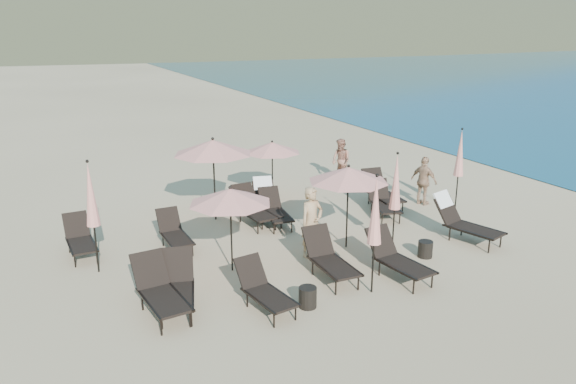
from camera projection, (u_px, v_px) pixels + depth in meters
name	position (u px, v px, depth m)	size (l,w,h in m)	color
ground	(373.00, 273.00, 13.12)	(800.00, 800.00, 0.00)	#D6BA8C
lounger_0	(160.00, 290.00, 11.22)	(0.88, 1.90, 1.05)	black
lounger_1	(177.00, 286.00, 11.43)	(1.15, 1.90, 1.02)	black
lounger_2	(264.00, 289.00, 11.39)	(0.86, 1.70, 0.93)	black
lounger_3	(329.00, 258.00, 12.78)	(0.72, 1.80, 1.03)	black
lounger_4	(397.00, 258.00, 12.80)	(0.89, 1.85, 1.02)	black
lounger_5	(463.00, 220.00, 14.99)	(1.18, 2.03, 1.19)	black
lounger_6	(80.00, 238.00, 14.07)	(0.68, 1.64, 0.93)	black
lounger_7	(174.00, 232.00, 14.49)	(0.64, 1.59, 0.91)	black
lounger_8	(275.00, 210.00, 16.18)	(0.83, 1.72, 0.95)	black
lounger_9	(266.00, 201.00, 16.64)	(1.06, 1.90, 1.12)	black
lounger_10	(383.00, 201.00, 16.92)	(1.12, 1.81, 0.98)	black
lounger_11	(381.00, 191.00, 17.81)	(0.93, 1.92, 1.06)	black
lounger_12	(253.00, 208.00, 16.24)	(0.84, 1.84, 1.03)	black
umbrella_open_0	(230.00, 196.00, 12.75)	(1.93, 1.93, 2.08)	black
umbrella_open_1	(348.00, 174.00, 14.09)	(2.06, 2.06, 2.22)	black
umbrella_open_2	(213.00, 147.00, 16.07)	(2.31, 2.31, 2.49)	black
umbrella_open_3	(272.00, 147.00, 18.05)	(1.86, 1.86, 2.00)	black
umbrella_closed_0	(375.00, 211.00, 11.67)	(0.31, 0.31, 2.67)	black
umbrella_closed_1	(460.00, 154.00, 17.01)	(0.30, 0.30, 2.60)	black
umbrella_closed_2	(91.00, 195.00, 12.65)	(0.32, 0.32, 2.71)	black
umbrella_closed_3	(396.00, 182.00, 14.01)	(0.30, 0.30, 2.58)	black
side_table_0	(308.00, 297.00, 11.51)	(0.38, 0.38, 0.44)	black
side_table_1	(425.00, 249.00, 13.98)	(0.37, 0.37, 0.42)	black
beachgoer_a	(312.00, 222.00, 13.86)	(0.65, 0.43, 1.79)	tan
beachgoer_b	(341.00, 161.00, 20.47)	(0.77, 0.60, 1.58)	#A86E56
beachgoer_c	(424.00, 181.00, 17.86)	(0.92, 0.38, 1.58)	tan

